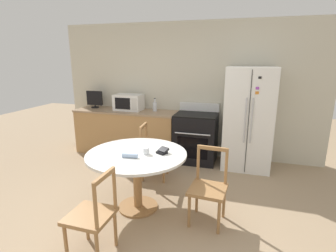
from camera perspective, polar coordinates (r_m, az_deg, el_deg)
The scene contains 15 objects.
ground_plane at distance 3.32m, azimuth -7.20°, elevation -21.08°, with size 14.00×14.00×0.00m, color #9E8466.
back_wall at distance 5.26m, azimuth 4.11°, elevation 7.72°, with size 5.20×0.10×2.60m.
kitchen_counter at distance 5.47m, azimuth -8.89°, elevation -1.23°, with size 2.10×0.64×0.90m.
refrigerator at distance 4.80m, azimuth 17.08°, elevation 1.52°, with size 0.82×0.71×1.79m.
oven_range at distance 5.01m, azimuth 6.07°, elevation -2.43°, with size 0.77×0.68×1.08m.
microwave at distance 5.36m, azimuth -8.56°, elevation 5.14°, with size 0.56×0.36×0.32m.
countertop_tv at distance 5.77m, azimuth -15.68°, elevation 5.71°, with size 0.35×0.16×0.36m.
counter_bottle at distance 5.21m, azimuth -2.89°, elevation 4.33°, with size 0.08×0.08×0.26m.
dining_table at distance 3.39m, azimuth -6.79°, elevation -8.04°, with size 1.27×1.27×0.77m.
dining_chair_right at distance 3.22m, azimuth 8.78°, elevation -13.21°, with size 0.45×0.45×0.90m.
dining_chair_far at distance 4.29m, azimuth -3.18°, elevation -5.81°, with size 0.47×0.47×0.90m.
dining_chair_near at distance 2.80m, azimuth -16.10°, elevation -18.29°, with size 0.43×0.43×0.90m.
candle_glass at distance 3.27m, azimuth -4.84°, elevation -5.52°, with size 0.08×0.08×0.08m.
folded_napkin at distance 3.19m, azimuth -8.31°, elevation -6.40°, with size 0.20×0.08×0.05m.
wallet at distance 3.30m, azimuth -1.18°, elevation -5.50°, with size 0.16×0.17×0.07m.
Camera 1 is at (1.14, -2.45, 1.93)m, focal length 28.00 mm.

